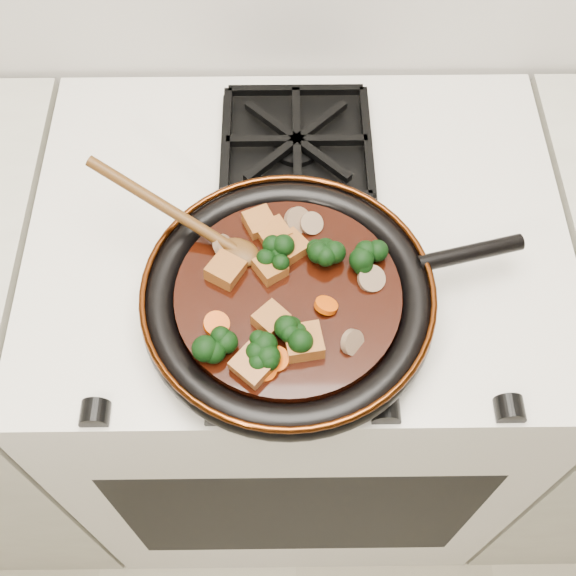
{
  "coord_description": "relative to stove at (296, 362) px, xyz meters",
  "views": [
    {
      "loc": [
        -0.02,
        1.09,
        1.73
      ],
      "look_at": [
        -0.02,
        1.55,
        0.97
      ],
      "focal_mm": 45.0,
      "sensor_mm": 36.0,
      "label": 1
    }
  ],
  "objects": [
    {
      "name": "tofu_cube_5",
      "position": [
        -0.01,
        -0.08,
        0.52
      ],
      "size": [
        0.05,
        0.05,
        0.02
      ],
      "primitive_type": "cube",
      "rotation": [
        -0.01,
        0.08,
        0.66
      ],
      "color": "brown",
      "rests_on": "braising_sauce"
    },
    {
      "name": "tofu_cube_2",
      "position": [
        -0.09,
        -0.12,
        0.52
      ],
      "size": [
        0.06,
        0.06,
        0.03
      ],
      "primitive_type": "cube",
      "rotation": [
        0.1,
        -0.04,
        2.6
      ],
      "color": "brown",
      "rests_on": "braising_sauce"
    },
    {
      "name": "carrot_coin_4",
      "position": [
        -0.04,
        -0.25,
        0.51
      ],
      "size": [
        0.03,
        0.03,
        0.02
      ],
      "primitive_type": "cylinder",
      "rotation": [
        0.31,
        0.35,
        0.0
      ],
      "color": "#C94505",
      "rests_on": "braising_sauce"
    },
    {
      "name": "skillet",
      "position": [
        -0.01,
        -0.14,
        0.49
      ],
      "size": [
        0.49,
        0.37,
        0.05
      ],
      "rotation": [
        0.0,
        0.0,
        0.24
      ],
      "color": "black",
      "rests_on": "burner_grate_front"
    },
    {
      "name": "tofu_cube_1",
      "position": [
        -0.06,
        -0.25,
        0.52
      ],
      "size": [
        0.06,
        0.06,
        0.03
      ],
      "primitive_type": "cube",
      "rotation": [
        0.03,
        -0.07,
        0.84
      ],
      "color": "brown",
      "rests_on": "braising_sauce"
    },
    {
      "name": "broccoli_floret_3",
      "position": [
        -0.03,
        -0.1,
        0.52
      ],
      "size": [
        0.08,
        0.08,
        0.06
      ],
      "primitive_type": null,
      "rotation": [
        -0.06,
        -0.13,
        2.61
      ],
      "color": "black",
      "rests_on": "braising_sauce"
    },
    {
      "name": "stove",
      "position": [
        0.0,
        0.0,
        0.0
      ],
      "size": [
        0.76,
        0.6,
        0.9
      ],
      "primitive_type": "cube",
      "color": "silver",
      "rests_on": "ground"
    },
    {
      "name": "mushroom_slice_0",
      "position": [
        0.06,
        -0.22,
        0.52
      ],
      "size": [
        0.04,
        0.04,
        0.03
      ],
      "primitive_type": "cylinder",
      "rotation": [
        0.94,
        0.0,
        0.91
      ],
      "color": "brown",
      "rests_on": "braising_sauce"
    },
    {
      "name": "carrot_coin_0",
      "position": [
        0.03,
        -0.17,
        0.51
      ],
      "size": [
        0.03,
        0.03,
        0.02
      ],
      "primitive_type": "cylinder",
      "rotation": [
        -0.31,
        0.29,
        0.0
      ],
      "color": "#C94505",
      "rests_on": "braising_sauce"
    },
    {
      "name": "broccoli_floret_1",
      "position": [
        -0.05,
        -0.23,
        0.52
      ],
      "size": [
        0.09,
        0.08,
        0.07
      ],
      "primitive_type": null,
      "rotation": [
        -0.19,
        -0.18,
        0.87
      ],
      "color": "black",
      "rests_on": "braising_sauce"
    },
    {
      "name": "broccoli_floret_4",
      "position": [
        0.08,
        -0.1,
        0.52
      ],
      "size": [
        0.08,
        0.08,
        0.07
      ],
      "primitive_type": null,
      "rotation": [
        -0.12,
        -0.23,
        1.18
      ],
      "color": "black",
      "rests_on": "braising_sauce"
    },
    {
      "name": "tofu_cube_0",
      "position": [
        -0.05,
        -0.04,
        0.52
      ],
      "size": [
        0.05,
        0.05,
        0.02
      ],
      "primitive_type": "cube",
      "rotation": [
        0.04,
        -0.06,
        2.01
      ],
      "color": "brown",
      "rests_on": "braising_sauce"
    },
    {
      "name": "tofu_cube_7",
      "position": [
        -0.04,
        -0.19,
        0.52
      ],
      "size": [
        0.05,
        0.05,
        0.02
      ],
      "primitive_type": "cube",
      "rotation": [
        0.03,
        0.07,
        0.79
      ],
      "color": "brown",
      "rests_on": "braising_sauce"
    },
    {
      "name": "tofu_cube_6",
      "position": [
        -0.03,
        -0.06,
        0.52
      ],
      "size": [
        0.05,
        0.05,
        0.02
      ],
      "primitive_type": "cube",
      "rotation": [
        -0.02,
        0.05,
        2.06
      ],
      "color": "brown",
      "rests_on": "braising_sauce"
    },
    {
      "name": "mushroom_slice_2",
      "position": [
        0.02,
        -0.04,
        0.52
      ],
      "size": [
        0.04,
        0.04,
        0.02
      ],
      "primitive_type": "cylinder",
      "rotation": [
        0.52,
        0.0,
        0.59
      ],
      "color": "brown",
      "rests_on": "braising_sauce"
    },
    {
      "name": "mushroom_slice_3",
      "position": [
        -0.1,
        -0.08,
        0.52
      ],
      "size": [
        0.03,
        0.03,
        0.03
      ],
      "primitive_type": "cylinder",
      "rotation": [
        0.86,
        0.0,
        1.47
      ],
      "color": "brown",
      "rests_on": "braising_sauce"
    },
    {
      "name": "tofu_cube_4",
      "position": [
        0.0,
        -0.22,
        0.52
      ],
      "size": [
        0.05,
        0.05,
        0.03
      ],
      "primitive_type": "cube",
      "rotation": [
        -0.05,
        -0.02,
        0.16
      ],
      "color": "brown",
      "rests_on": "braising_sauce"
    },
    {
      "name": "tofu_cube_3",
      "position": [
        -0.04,
        -0.11,
        0.52
      ],
      "size": [
        0.05,
        0.05,
        0.02
      ],
      "primitive_type": "cube",
      "rotation": [
        0.08,
        0.04,
        2.16
      ],
      "color": "brown",
      "rests_on": "braising_sauce"
    },
    {
      "name": "mushroom_slice_1",
      "position": [
        0.09,
        -0.13,
        0.52
      ],
      "size": [
        0.05,
        0.05,
        0.02
      ],
      "primitive_type": "cylinder",
      "rotation": [
        0.42,
        0.0,
        0.52
      ],
      "color": "brown",
      "rests_on": "braising_sauce"
    },
    {
      "name": "carrot_coin_2",
      "position": [
        -0.1,
        -0.19,
        0.51
      ],
      "size": [
        0.03,
        0.03,
        0.02
      ],
      "primitive_type": "cylinder",
      "rotation": [
        0.14,
        0.26,
        0.0
      ],
      "color": "#C94505",
      "rests_on": "braising_sauce"
    },
    {
      "name": "mushroom_slice_4",
      "position": [
        -0.0,
        -0.04,
        0.52
      ],
      "size": [
        0.05,
        0.05,
        0.03
      ],
      "primitive_type": "cylinder",
      "rotation": [
        0.72,
        0.0,
        0.92
      ],
      "color": "brown",
      "rests_on": "braising_sauce"
    },
    {
      "name": "wooden_spoon",
      "position": [
        -0.13,
        -0.06,
        0.53
      ],
      "size": [
        0.14,
        0.09,
        0.22
      ],
      "rotation": [
        0.0,
        0.0,
        2.69
      ],
      "color": "#4A2C10",
      "rests_on": "braising_sauce"
    },
    {
      "name": "carrot_coin_1",
      "position": [
        -0.03,
        -0.24,
        0.51
      ],
      "size": [
        0.03,
        0.03,
        0.02
      ],
      "primitive_type": "cylinder",
      "rotation": [
        0.33,
        -0.22,
        0.0
      ],
      "color": "#C94505",
      "rests_on": "braising_sauce"
    },
    {
      "name": "broccoli_floret_5",
      "position": [
        -0.1,
        -0.22,
        0.52
      ],
      "size": [
        0.08,
        0.08,
        0.06
      ],
      "primitive_type": null,
      "rotation": [
        -0.05,
        0.02,
        0.46
      ],
      "color": "black",
      "rests_on": "braising_sauce"
    },
    {
      "name": "broccoli_floret_2",
      "position": [
        0.03,
        -0.1,
        0.52
      ],
      "size": [
        0.08,
        0.07,
        0.06
      ],
      "primitive_type": null,
      "rotation": [
        0.16,
        -0.03,
        1.31
      ],
      "color": "black",
      "rests_on": "braising_sauce"
    },
    {
      "name": "burner_grate_front",
      "position": [
        0.0,
        -0.14,
        0.46
      ],
      "size": [
        0.23,
        0.23,
        0.03
      ],
      "primitive_type": null,
      "color": "black",
      "rests_on": "stove"
    },
    {
      "name": "broccoli_floret_0",
      "position": [
        -0.01,
        -0.21,
        0.52
      ],
      "size": [
        0.08,
        0.08,
        0.06
      ],
      "primitive_type": null,
      "rotation": [
        0.08,
        -0.0,
        2.12
      ],
      "color": "black",
      "rests_on": "braising_sauce"
    },
    {
      "name": "burner_grate_back",
      "position": [
        0.0,
        0.14,
        0.46
      ],
      "size": [
        0.23,
        0.23,
        0.03
      ],
      "primitive_type": null,
      "color": "black",
      "rests_on": "stove"
    },
    {
      "name": "carrot_coin_3",
      "position": [
        -0.01,
        -0.08,
        0.51
      ],
      "size": [
        0.03,
        0.03,
        0.02
      ],
      "primitive_type": "cylinder",
      "rotation": [
        -0.33,
        0.11,
        0.0
      ],
      "color": "#C94505",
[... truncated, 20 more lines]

